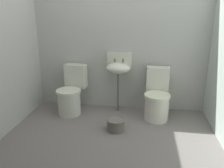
# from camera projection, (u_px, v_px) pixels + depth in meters

# --- Properties ---
(ground_plane) EXTENTS (3.29, 2.77, 0.08)m
(ground_plane) POSITION_uv_depth(u_px,v_px,m) (109.00, 144.00, 3.07)
(ground_plane) COLOR slate
(wall_back) EXTENTS (3.29, 0.10, 2.31)m
(wall_back) POSITION_uv_depth(u_px,v_px,m) (120.00, 42.00, 3.87)
(wall_back) COLOR #B6B8AF
(wall_back) RESTS_ON ground
(toilet_left) EXTENTS (0.46, 0.64, 0.78)m
(toilet_left) POSITION_uv_depth(u_px,v_px,m) (71.00, 94.00, 3.85)
(toilet_left) COLOR silver
(toilet_left) RESTS_ON ground
(toilet_right) EXTENTS (0.41, 0.60, 0.78)m
(toilet_right) POSITION_uv_depth(u_px,v_px,m) (157.00, 98.00, 3.66)
(toilet_right) COLOR silver
(toilet_right) RESTS_ON ground
(sink) EXTENTS (0.42, 0.35, 0.99)m
(sink) POSITION_uv_depth(u_px,v_px,m) (119.00, 68.00, 3.79)
(sink) COLOR #676659
(sink) RESTS_ON ground
(bucket) EXTENTS (0.27, 0.27, 0.18)m
(bucket) POSITION_uv_depth(u_px,v_px,m) (116.00, 124.00, 3.31)
(bucket) COLOR #676659
(bucket) RESTS_ON ground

